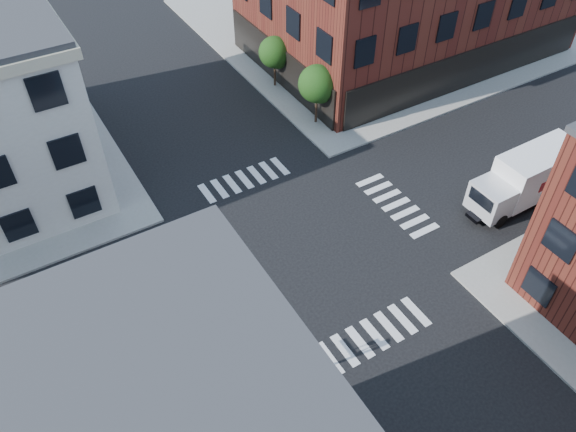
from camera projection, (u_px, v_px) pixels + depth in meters
The scene contains 7 objects.
ground at pixel (301, 247), 32.40m from camera, with size 120.00×120.00×0.00m, color black.
sidewalk_ne at pixel (372, 24), 53.11m from camera, with size 30.00×30.00×0.15m, color gray.
tree_near at pixel (318, 85), 39.18m from camera, with size 2.69×2.69×4.49m.
tree_far at pixel (275, 54), 43.09m from camera, with size 2.43×2.43×4.07m.
signal_pole at pixel (250, 359), 23.80m from camera, with size 1.29×1.24×4.60m.
box_truck at pixel (528, 177), 34.06m from camera, with size 7.72×2.47×3.48m.
traffic_cone at pixel (288, 349), 27.04m from camera, with size 0.53×0.53×0.75m.
Camera 1 is at (-12.00, -18.62, 23.72)m, focal length 35.00 mm.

